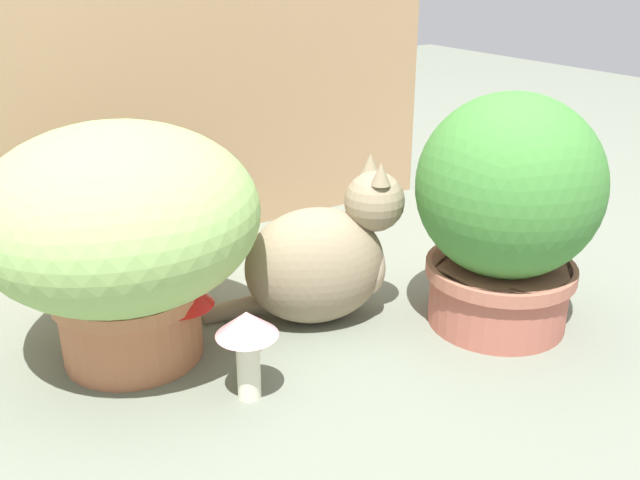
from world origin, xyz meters
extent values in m
plane|color=slate|center=(0.00, 0.00, 0.00)|extent=(6.00, 6.00, 0.00)
cube|color=tan|center=(0.13, 0.57, 0.42)|extent=(1.22, 0.03, 0.84)
cylinder|color=#AE6A45|center=(-0.24, 0.13, 0.07)|extent=(0.23, 0.23, 0.13)
cylinder|color=#B06E49|center=(-0.24, 0.13, 0.12)|extent=(0.25, 0.25, 0.02)
ellipsoid|color=#8AB260|center=(-0.24, 0.13, 0.26)|extent=(0.45, 0.45, 0.29)
cylinder|color=#AE5E4E|center=(0.36, -0.14, 0.06)|extent=(0.25, 0.25, 0.12)
cylinder|color=#A96450|center=(0.36, -0.14, 0.11)|extent=(0.27, 0.27, 0.02)
ellipsoid|color=#3D7C33|center=(0.36, -0.14, 0.27)|extent=(0.33, 0.33, 0.32)
ellipsoid|color=gray|center=(0.09, 0.06, 0.11)|extent=(0.30, 0.25, 0.22)
ellipsoid|color=#BDAA8F|center=(0.18, 0.03, 0.10)|extent=(0.10, 0.12, 0.11)
sphere|color=gray|center=(0.19, 0.02, 0.23)|extent=(0.14, 0.14, 0.11)
cone|color=gray|center=(0.20, 0.05, 0.29)|extent=(0.05, 0.05, 0.04)
cone|color=gray|center=(0.18, -0.01, 0.29)|extent=(0.05, 0.05, 0.04)
cylinder|color=gray|center=(-0.01, 0.14, 0.02)|extent=(0.18, 0.10, 0.07)
cylinder|color=silver|center=(-0.13, -0.09, 0.05)|extent=(0.04, 0.04, 0.11)
cone|color=pink|center=(-0.13, -0.09, 0.13)|extent=(0.10, 0.10, 0.04)
cylinder|color=silver|center=(-0.18, 0.06, 0.05)|extent=(0.04, 0.04, 0.11)
cone|color=red|center=(-0.18, 0.06, 0.13)|extent=(0.11, 0.11, 0.06)
camera|label=1|loc=(-0.56, -0.93, 0.65)|focal=39.88mm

